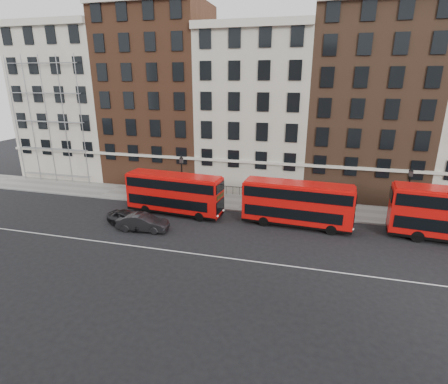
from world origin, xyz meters
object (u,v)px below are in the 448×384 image
(car_front, at_px, (143,222))
(bus_b, at_px, (174,193))
(bus_c, at_px, (297,203))
(car_rear, at_px, (128,219))

(car_front, bearing_deg, bus_b, -19.21)
(bus_b, bearing_deg, bus_c, 5.04)
(bus_b, xyz_separation_m, car_rear, (-2.99, -4.14, -1.48))
(bus_b, height_order, bus_c, bus_c)
(bus_b, xyz_separation_m, car_front, (-1.22, -4.63, -1.46))
(bus_c, relative_size, car_rear, 2.30)
(bus_b, relative_size, bus_c, 0.99)
(bus_c, xyz_separation_m, car_front, (-13.42, -4.63, -1.49))
(bus_c, bearing_deg, bus_b, -176.18)
(car_rear, bearing_deg, car_front, -87.64)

